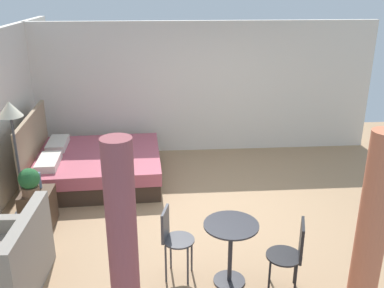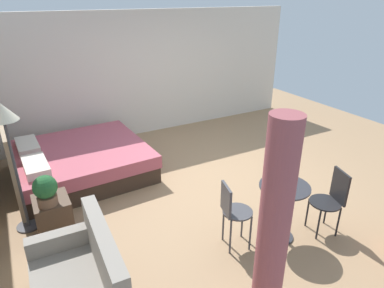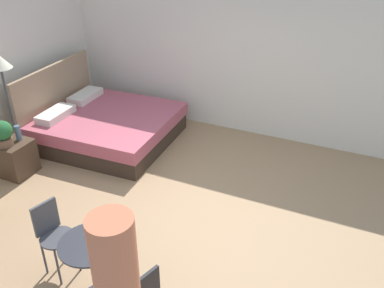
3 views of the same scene
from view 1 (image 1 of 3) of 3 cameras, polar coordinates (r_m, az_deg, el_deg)
ground_plane at (r=6.45m, az=4.08°, el=-9.47°), size 8.48×9.74×0.02m
wall_right at (r=8.53m, az=1.66°, el=7.52°), size 0.12×6.74×2.59m
bed at (r=7.58m, az=-12.99°, el=-2.78°), size 2.06×2.21×1.22m
couch at (r=5.24m, az=-23.43°, el=-15.00°), size 1.31×0.79×0.92m
nightstand at (r=6.43m, az=-19.88°, el=-8.09°), size 0.48×0.42×0.53m
potted_plant at (r=6.15m, az=-20.94°, el=-4.70°), size 0.28×0.28×0.39m
vase at (r=6.37m, az=-19.91°, el=-4.59°), size 0.08×0.08×0.23m
floor_lamp at (r=6.39m, az=-23.03°, el=2.89°), size 0.34×0.34×1.73m
balcony_table at (r=4.88m, az=5.19°, el=-13.00°), size 0.61×0.61×0.76m
cafe_chair_near_window at (r=4.95m, az=-2.62°, el=-12.17°), size 0.44×0.44×0.87m
cafe_chair_near_couch at (r=4.86m, az=13.29°, el=-13.73°), size 0.49×0.49×0.87m
curtain_left at (r=4.12m, az=22.60°, el=-12.61°), size 0.25×0.25×2.14m
curtain_right at (r=3.73m, az=-9.13°, el=-14.84°), size 0.25×0.25×2.14m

